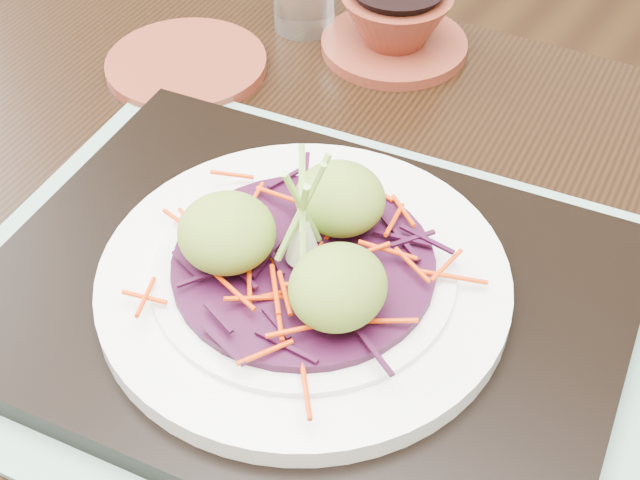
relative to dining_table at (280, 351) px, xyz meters
The scene contains 10 objects.
dining_table is the anchor object (origin of this frame).
placemat 0.11m from the dining_table, 27.57° to the right, with size 0.50×0.39×0.00m, color gray.
serving_tray 0.12m from the dining_table, 27.57° to the right, with size 0.44×0.33×0.02m, color black.
white_plate 0.14m from the dining_table, 27.57° to the right, with size 0.28×0.28×0.02m.
cabbage_bed 0.15m from the dining_table, 27.57° to the right, with size 0.18×0.18×0.01m, color #380B25.
carrot_julienne 0.16m from the dining_table, 27.57° to the right, with size 0.22×0.22×0.01m, color red, non-canonical shape.
guacamole_scoops 0.18m from the dining_table, 28.37° to the right, with size 0.15×0.14×0.05m.
scallion_garnish 0.20m from the dining_table, 27.57° to the right, with size 0.07×0.07×0.10m, color #95CF53, non-canonical shape.
terracotta_side_plate 0.30m from the dining_table, 143.41° to the left, with size 0.15×0.15×0.01m, color maroon.
terracotta_bowl_set 0.34m from the dining_table, 104.34° to the left, with size 0.15×0.15×0.06m.
Camera 1 is at (0.20, -0.32, 1.22)m, focal length 50.00 mm.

